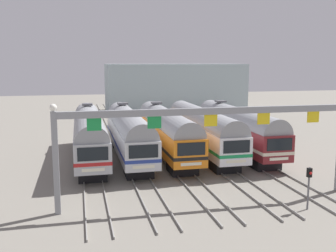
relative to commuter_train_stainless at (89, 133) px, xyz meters
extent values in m
plane|color=gray|center=(7.64, 0.00, -2.69)|extent=(160.00, 160.00, 0.00)
cube|color=gray|center=(-0.72, 17.00, -2.61)|extent=(0.07, 70.00, 0.15)
cube|color=gray|center=(0.72, 17.00, -2.61)|extent=(0.07, 70.00, 0.15)
cube|color=gray|center=(3.10, 17.00, -2.61)|extent=(0.07, 70.00, 0.15)
cube|color=gray|center=(4.54, 17.00, -2.61)|extent=(0.07, 70.00, 0.15)
cube|color=gray|center=(6.92, 17.00, -2.61)|extent=(0.07, 70.00, 0.15)
cube|color=gray|center=(8.35, 17.00, -2.61)|extent=(0.07, 70.00, 0.15)
cube|color=gray|center=(10.74, 17.00, -2.61)|extent=(0.07, 70.00, 0.15)
cube|color=gray|center=(12.17, 17.00, -2.61)|extent=(0.07, 70.00, 0.15)
cube|color=gray|center=(14.56, 17.00, -2.61)|extent=(0.07, 70.00, 0.15)
cube|color=gray|center=(15.99, 17.00, -2.61)|extent=(0.07, 70.00, 0.15)
cube|color=#B2B5BA|center=(0.00, 0.00, -0.46)|extent=(2.85, 18.00, 2.35)
cube|color=#B21E1E|center=(0.00, 0.00, -0.82)|extent=(2.88, 18.02, 0.28)
cylinder|color=gray|center=(0.00, 0.00, 0.71)|extent=(2.74, 17.64, 2.74)
cube|color=black|center=(0.00, -9.02, 0.01)|extent=(2.28, 0.06, 1.03)
cube|color=silver|center=(0.00, -9.02, -1.21)|extent=(1.71, 0.05, 0.24)
cube|color=black|center=(0.00, -6.30, -2.16)|extent=(2.28, 2.60, 1.05)
cube|color=black|center=(0.00, 6.30, -2.16)|extent=(2.28, 2.60, 1.05)
cube|color=#4C4C51|center=(0.00, 5.04, 2.26)|extent=(1.10, 1.10, 0.20)
cube|color=silver|center=(3.82, 0.00, -0.46)|extent=(2.85, 18.00, 2.35)
cube|color=navy|center=(3.82, 0.00, -0.82)|extent=(2.88, 18.02, 0.28)
cylinder|color=gray|center=(3.82, 0.00, 0.71)|extent=(2.74, 17.64, 2.74)
cube|color=black|center=(3.82, -9.02, 0.01)|extent=(2.28, 0.06, 1.03)
cube|color=silver|center=(3.82, -9.02, -1.21)|extent=(1.71, 0.05, 0.24)
cube|color=black|center=(3.82, -6.30, -2.16)|extent=(2.28, 2.60, 1.05)
cube|color=black|center=(3.82, 6.30, -2.16)|extent=(2.28, 2.60, 1.05)
cube|color=#4C4C51|center=(3.82, 5.04, 2.26)|extent=(1.10, 1.10, 0.20)
cube|color=orange|center=(7.64, 0.00, -0.46)|extent=(2.85, 18.00, 2.35)
cube|color=black|center=(7.64, 0.00, -0.82)|extent=(2.88, 18.02, 0.28)
cylinder|color=gray|center=(7.64, 0.00, 0.71)|extent=(2.74, 17.64, 2.74)
cube|color=black|center=(7.64, -9.02, 0.01)|extent=(2.28, 0.06, 1.03)
cube|color=silver|center=(7.64, -9.02, -1.21)|extent=(1.71, 0.05, 0.24)
cube|color=black|center=(7.64, -6.30, -2.16)|extent=(2.28, 2.60, 1.05)
cube|color=black|center=(7.64, 6.30, -2.16)|extent=(2.28, 2.60, 1.05)
cube|color=#4C4C51|center=(7.64, 5.04, 2.26)|extent=(1.10, 1.10, 0.20)
cube|color=white|center=(11.46, 0.00, -0.46)|extent=(2.85, 18.00, 2.35)
cube|color=#198C4C|center=(11.46, 0.00, -0.82)|extent=(2.88, 18.02, 0.28)
cylinder|color=gray|center=(11.46, 0.00, 0.71)|extent=(2.74, 17.64, 2.74)
cube|color=black|center=(11.46, -9.02, 0.01)|extent=(2.28, 0.06, 1.03)
cube|color=silver|center=(11.46, -9.02, -1.21)|extent=(1.71, 0.05, 0.24)
cube|color=black|center=(11.46, -6.30, -2.16)|extent=(2.28, 2.60, 1.05)
cube|color=black|center=(11.46, 6.30, -2.16)|extent=(2.28, 2.60, 1.05)
cube|color=maroon|center=(15.27, 0.00, -0.46)|extent=(2.85, 18.00, 2.35)
cube|color=beige|center=(15.27, 0.00, -0.82)|extent=(2.88, 18.02, 0.28)
cylinder|color=gray|center=(15.27, 0.00, 0.71)|extent=(2.74, 17.64, 2.74)
cube|color=black|center=(15.27, -9.02, 0.01)|extent=(2.28, 0.06, 1.03)
cube|color=silver|center=(15.27, -9.02, -1.21)|extent=(1.71, 0.05, 0.24)
cube|color=black|center=(15.27, -6.30, -2.16)|extent=(2.28, 2.60, 1.05)
cube|color=black|center=(15.27, 6.30, -2.16)|extent=(2.28, 2.60, 1.05)
cube|color=#4C4C51|center=(15.27, 5.04, 2.26)|extent=(1.10, 1.10, 0.20)
cube|color=gray|center=(-2.40, -13.50, 0.56)|extent=(0.36, 0.36, 6.50)
cube|color=gray|center=(7.64, -13.50, 3.56)|extent=(20.07, 0.32, 0.44)
cube|color=#198C3F|center=(0.00, -13.50, 2.94)|extent=(0.90, 0.08, 0.80)
cube|color=#198C3F|center=(3.82, -13.50, 2.94)|extent=(0.90, 0.08, 0.80)
cube|color=yellow|center=(7.64, -13.50, 2.94)|extent=(0.90, 0.08, 0.80)
cube|color=yellow|center=(11.46, -13.50, 2.94)|extent=(0.90, 0.08, 0.80)
cube|color=yellow|center=(15.27, -13.50, 2.94)|extent=(0.90, 0.08, 0.80)
sphere|color=white|center=(-2.40, -13.50, 4.06)|extent=(0.44, 0.44, 0.44)
cylinder|color=#59595E|center=(13.36, -16.35, -1.28)|extent=(0.12, 0.12, 2.82)
cube|color=black|center=(13.36, -16.35, -0.22)|extent=(0.28, 0.24, 0.60)
sphere|color=red|center=(13.36, -16.49, -0.22)|extent=(0.18, 0.18, 0.18)
cube|color=#9EB2B7|center=(17.59, 36.65, 1.88)|extent=(26.56, 10.00, 9.13)
camera|label=1|loc=(-0.88, -37.91, 6.75)|focal=41.80mm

